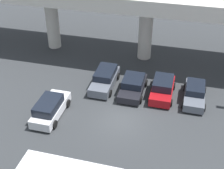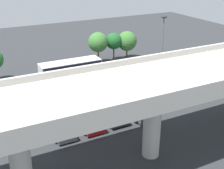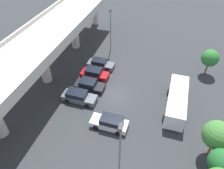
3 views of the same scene
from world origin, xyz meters
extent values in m
plane|color=#2D3033|center=(0.00, 0.00, 0.00)|extent=(91.58, 91.58, 0.00)
cube|color=#BCB7AD|center=(0.00, 7.66, 7.33)|extent=(42.74, 0.30, 0.55)
cylinder|color=#BCB7AD|center=(-10.68, 11.28, 3.08)|extent=(1.46, 1.46, 6.16)
cylinder|color=#BCB7AD|center=(0.00, 11.28, 3.08)|extent=(1.46, 1.46, 6.16)
cube|color=silver|center=(-5.81, -0.75, 0.57)|extent=(1.81, 4.63, 0.76)
cube|color=black|center=(-5.81, -1.10, 1.31)|extent=(1.66, 2.75, 0.72)
cylinder|color=black|center=(-6.73, 0.68, 0.35)|extent=(0.22, 0.70, 0.70)
cylinder|color=black|center=(-4.88, 0.68, 0.35)|extent=(0.22, 0.70, 0.70)
cylinder|color=black|center=(-6.73, -2.19, 0.35)|extent=(0.22, 0.70, 0.70)
cylinder|color=black|center=(-4.88, -2.19, 0.35)|extent=(0.22, 0.70, 0.70)
cube|color=#515660|center=(-2.67, 4.61, 0.57)|extent=(1.85, 4.85, 0.79)
cube|color=black|center=(-2.67, 4.97, 1.28)|extent=(1.70, 2.78, 0.63)
cylinder|color=black|center=(-1.72, 3.11, 0.33)|extent=(0.22, 0.66, 0.66)
cylinder|color=black|center=(-3.62, 3.11, 0.33)|extent=(0.22, 0.66, 0.66)
cylinder|color=black|center=(-1.72, 6.11, 0.33)|extent=(0.22, 0.66, 0.66)
cylinder|color=black|center=(-3.62, 6.11, 0.33)|extent=(0.22, 0.66, 0.66)
cube|color=black|center=(0.14, 4.21, 0.51)|extent=(1.99, 4.45, 0.65)
cube|color=black|center=(0.14, 4.44, 1.16)|extent=(1.83, 2.34, 0.65)
cylinder|color=black|center=(1.16, 2.83, 0.34)|extent=(0.22, 0.68, 0.68)
cylinder|color=black|center=(-0.88, 2.83, 0.34)|extent=(0.22, 0.68, 0.68)
cylinder|color=black|center=(1.16, 5.59, 0.34)|extent=(0.22, 0.68, 0.68)
cylinder|color=black|center=(-0.88, 5.59, 0.34)|extent=(0.22, 0.68, 0.68)
cube|color=maroon|center=(2.84, 4.44, 0.55)|extent=(1.88, 4.36, 0.77)
cube|color=black|center=(2.84, 4.60, 1.29)|extent=(1.73, 2.45, 0.71)
cylinder|color=black|center=(3.80, 3.09, 0.31)|extent=(0.22, 0.61, 0.61)
cylinder|color=black|center=(1.88, 3.09, 0.31)|extent=(0.22, 0.61, 0.61)
cylinder|color=black|center=(3.80, 5.79, 0.31)|extent=(0.22, 0.61, 0.61)
cylinder|color=black|center=(1.88, 5.79, 0.31)|extent=(0.22, 0.61, 0.61)
cube|color=#515660|center=(5.71, 4.43, 0.53)|extent=(1.75, 4.46, 0.69)
cube|color=black|center=(5.71, 4.72, 1.17)|extent=(1.61, 2.32, 0.59)
cylinder|color=black|center=(6.61, 3.05, 0.33)|extent=(0.22, 0.67, 0.67)
cylinder|color=black|center=(4.82, 3.05, 0.33)|extent=(0.22, 0.67, 0.67)
cylinder|color=black|center=(6.61, 5.81, 0.33)|extent=(0.22, 0.67, 0.67)
cylinder|color=black|center=(4.82, 5.81, 0.33)|extent=(0.22, 0.67, 0.67)
camera|label=1|loc=(4.31, -19.29, 16.74)|focal=50.00mm
camera|label=2|loc=(13.19, 29.59, 15.85)|focal=50.00mm
camera|label=3|loc=(-22.22, -6.25, 21.81)|focal=35.00mm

